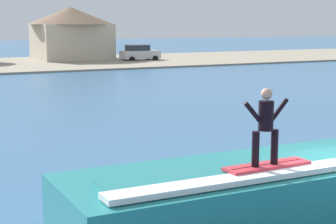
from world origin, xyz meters
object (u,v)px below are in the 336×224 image
at_px(wave_crest, 268,186).
at_px(car_far_shore, 140,53).
at_px(surfboard, 267,166).
at_px(surfer, 266,123).
at_px(house_gabled_white, 71,31).

relative_size(wave_crest, car_far_shore, 2.23).
bearing_deg(car_far_shore, wave_crest, -110.56).
distance_m(wave_crest, surfboard, 1.06).
bearing_deg(wave_crest, surfer, -132.89).
bearing_deg(surfer, house_gabled_white, 77.22).
relative_size(car_far_shore, house_gabled_white, 0.45).
height_order(surfboard, house_gabled_white, house_gabled_white).
relative_size(surfboard, house_gabled_white, 0.21).
xyz_separation_m(wave_crest, house_gabled_white, (11.35, 52.09, 2.75)).
height_order(surfboard, surfer, surfer).
distance_m(wave_crest, house_gabled_white, 53.38).
height_order(wave_crest, surfer, surfer).
relative_size(surfboard, surfer, 1.25).
bearing_deg(surfboard, surfer, -157.00).
relative_size(surfboard, car_far_shore, 0.47).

